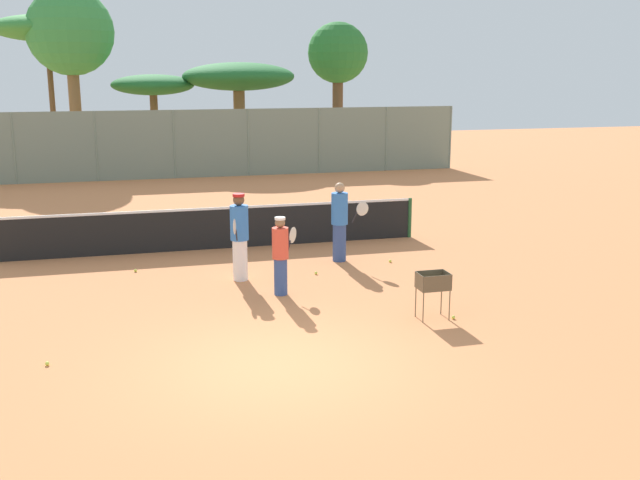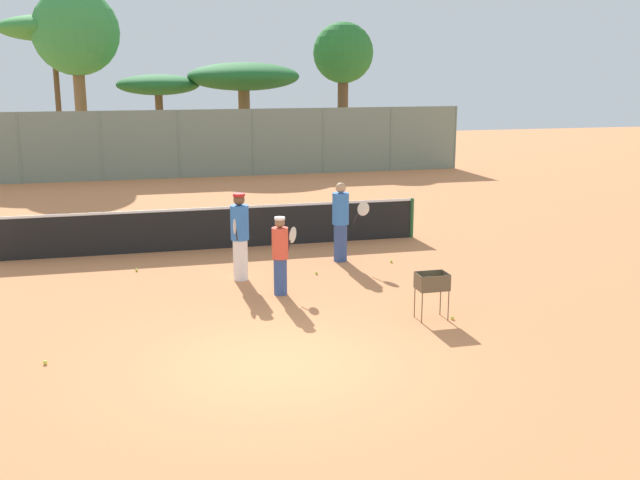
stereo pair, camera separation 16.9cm
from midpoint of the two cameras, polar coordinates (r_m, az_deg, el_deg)
ground_plane at (r=11.74m, az=-2.96°, el=-9.46°), size 80.00×80.00×0.00m
tennis_net at (r=19.01m, az=-7.70°, el=0.98°), size 10.64×0.10×1.07m
back_fence at (r=31.56m, az=-10.56°, el=7.19°), size 24.74×0.08×2.81m
tree_0 at (r=36.99m, az=-19.58°, el=14.89°), size 4.81×4.81×6.81m
tree_1 at (r=38.33m, az=1.91°, el=13.88°), size 3.00×3.00×6.71m
tree_2 at (r=35.39m, az=-5.71°, el=12.19°), size 5.15×5.15×4.73m
tree_3 at (r=35.56m, az=-12.09°, el=11.40°), size 3.75×3.75×4.19m
tree_4 at (r=35.77m, az=-17.98°, el=14.72°), size 3.80×3.80×7.92m
player_white_outfit at (r=14.99m, az=-2.71°, el=-1.10°), size 0.66×0.71×1.60m
player_red_cap at (r=17.57m, az=1.88°, el=1.45°), size 0.81×0.66×1.88m
player_yellow_shirt at (r=16.04m, az=-5.83°, el=0.33°), size 0.45×0.92×1.89m
ball_cart at (r=13.71m, az=8.91°, el=-3.42°), size 0.56×0.41×0.87m
tennis_ball_0 at (r=16.62m, az=0.02°, el=-2.52°), size 0.07×0.07×0.07m
tennis_ball_1 at (r=13.92m, az=10.39°, el=-5.85°), size 0.07×0.07×0.07m
tennis_ball_2 at (r=17.70m, az=5.72°, el=-1.62°), size 0.07×0.07×0.07m
tennis_ball_3 at (r=17.34m, az=-13.53°, el=-2.23°), size 0.07×0.07×0.07m
tennis_ball_4 at (r=12.43m, az=-19.84°, el=-8.77°), size 0.07×0.07×0.07m
parked_car at (r=37.23m, az=-0.99°, el=7.11°), size 4.20×1.70×1.60m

